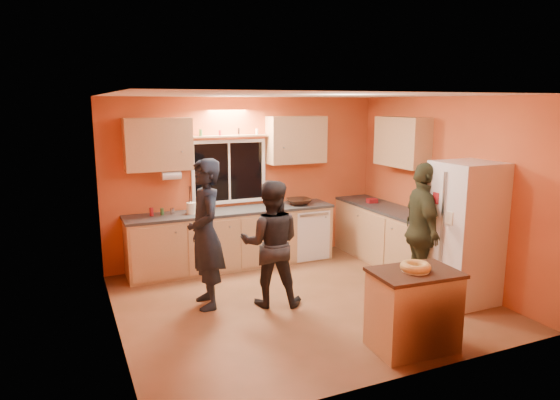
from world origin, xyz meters
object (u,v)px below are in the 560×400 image
refrigerator (465,233)px  person_right (422,231)px  person_left (206,234)px  person_center (271,243)px  island (413,309)px

refrigerator → person_right: size_ratio=1.01×
person_left → person_center: (0.75, -0.27, -0.13)m
island → person_left: size_ratio=0.49×
refrigerator → person_center: bearing=158.5°
person_center → refrigerator: bearing=-178.3°
island → person_center: bearing=121.6°
island → person_right: person_right is taller
island → person_center: (-0.88, 1.67, 0.37)m
person_center → island: bearing=141.0°
person_left → person_center: 0.81m
refrigerator → person_left: size_ratio=0.97×
person_right → person_left: bearing=93.9°
refrigerator → person_right: (-0.39, 0.34, -0.01)m
refrigerator → island: refrigerator is taller
person_left → person_center: person_left is taller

